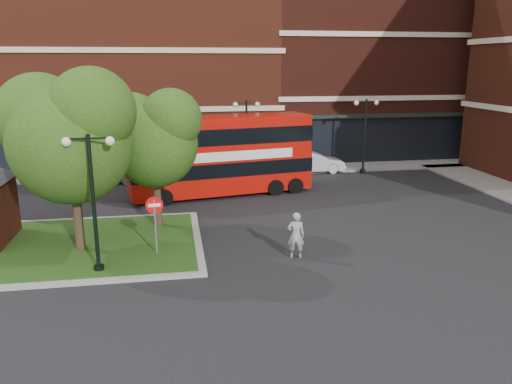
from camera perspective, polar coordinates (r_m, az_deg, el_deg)
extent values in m
plane|color=black|center=(18.75, -0.49, -8.37)|extent=(120.00, 120.00, 0.00)
cube|color=slate|center=(34.44, -4.86, 2.35)|extent=(44.00, 3.00, 0.12)
cube|color=maroon|center=(41.40, -17.42, 13.48)|extent=(26.00, 12.00, 14.00)
cube|color=#471911|center=(44.34, 13.01, 15.08)|extent=(18.00, 12.00, 16.00)
cube|color=gray|center=(21.96, -23.03, -5.92)|extent=(12.60, 7.60, 0.12)
cube|color=#19380F|center=(21.96, -23.03, -5.88)|extent=(12.00, 7.00, 0.15)
cylinder|color=#2D2116|center=(20.62, -19.81, -1.35)|extent=(0.36, 0.36, 3.92)
sphere|color=#1C3F0F|center=(20.14, -20.38, 5.18)|extent=(4.60, 4.60, 4.60)
sphere|color=#1C3F0F|center=(20.94, -23.38, 7.75)|extent=(3.45, 3.45, 3.45)
sphere|color=#1C3F0F|center=(19.38, -18.26, 8.79)|extent=(3.22, 3.22, 3.22)
cylinder|color=#2D2116|center=(22.76, -11.26, 0.11)|extent=(0.36, 0.36, 3.47)
sphere|color=#1C3F0F|center=(22.34, -11.53, 5.35)|extent=(3.80, 3.80, 3.80)
sphere|color=#1C3F0F|center=(22.85, -13.99, 7.45)|extent=(2.85, 2.85, 2.85)
sphere|color=#1C3F0F|center=(21.80, -9.69, 8.18)|extent=(2.66, 2.66, 2.66)
cylinder|color=black|center=(18.12, -18.05, -1.55)|extent=(0.14, 0.14, 5.00)
cylinder|color=black|center=(18.88, -17.49, -8.42)|extent=(0.36, 0.36, 0.30)
cube|color=black|center=(17.65, -18.65, 5.81)|extent=(1.40, 0.06, 0.06)
sphere|color=#F2EACC|center=(17.79, -20.86, 5.35)|extent=(0.32, 0.32, 0.32)
sphere|color=#F2EACC|center=(17.57, -16.36, 5.61)|extent=(0.32, 0.32, 0.32)
cylinder|color=black|center=(32.27, -1.09, 5.98)|extent=(0.14, 0.14, 5.00)
cylinder|color=black|center=(32.70, -1.07, 1.90)|extent=(0.36, 0.36, 0.30)
cube|color=black|center=(32.00, -1.11, 10.14)|extent=(1.40, 0.06, 0.06)
sphere|color=#F2EACC|center=(31.92, -2.37, 9.94)|extent=(0.32, 0.32, 0.32)
sphere|color=#F2EACC|center=(32.12, 0.15, 9.98)|extent=(0.32, 0.32, 0.32)
cylinder|color=black|center=(34.36, 12.30, 6.17)|extent=(0.14, 0.14, 5.00)
cylinder|color=black|center=(34.77, 12.10, 2.34)|extent=(0.36, 0.36, 0.30)
cube|color=black|center=(34.12, 12.52, 10.08)|extent=(1.40, 0.06, 0.06)
sphere|color=#F2EACC|center=(33.87, 11.39, 9.94)|extent=(0.32, 0.32, 0.32)
sphere|color=#F2EACC|center=(34.39, 13.61, 9.88)|extent=(0.32, 0.32, 0.32)
cube|color=#AB0E06|center=(28.28, -4.00, 2.45)|extent=(10.49, 4.17, 1.95)
cube|color=#AB0E06|center=(27.93, -4.08, 6.37)|extent=(10.38, 4.13, 1.95)
cube|color=black|center=(27.92, -4.08, 6.57)|extent=(10.49, 4.17, 0.88)
cube|color=silver|center=(26.96, -3.33, 4.08)|extent=(7.55, 1.45, 0.51)
imported|color=gray|center=(19.19, 4.58, -4.95)|extent=(0.74, 0.57, 1.82)
imported|color=#A3A6AA|center=(32.31, -12.83, 2.27)|extent=(3.83, 1.69, 1.28)
imported|color=silver|center=(34.43, 6.57, 3.38)|extent=(4.29, 1.64, 1.40)
cylinder|color=slate|center=(19.57, -11.41, -4.10)|extent=(0.08, 0.08, 2.29)
cylinder|color=red|center=(19.29, -11.54, -1.46)|extent=(0.67, 0.09, 0.66)
cube|color=white|center=(19.29, -11.54, -1.46)|extent=(0.47, 0.07, 0.12)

